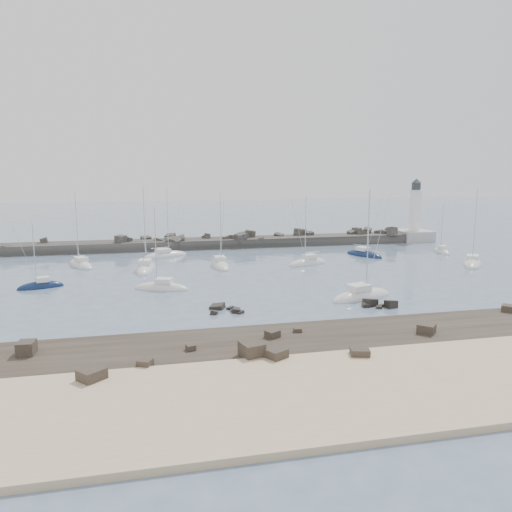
{
  "coord_description": "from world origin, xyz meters",
  "views": [
    {
      "loc": [
        -12.35,
        -63.31,
        15.85
      ],
      "look_at": [
        4.59,
        12.0,
        2.44
      ],
      "focal_mm": 35.0,
      "sensor_mm": 36.0,
      "label": 1
    }
  ],
  "objects_px": {
    "lighthouse": "(414,227)",
    "sailboat_6": "(220,266)",
    "sailboat_1": "(81,265)",
    "sailboat_4": "(165,256)",
    "sailboat_10": "(472,264)",
    "sailboat_2": "(41,287)",
    "sailboat_3": "(146,269)",
    "sailboat_5": "(162,288)",
    "sailboat_9": "(308,264)",
    "sailboat_7": "(361,297)",
    "sailboat_11": "(441,252)",
    "sailboat_8": "(364,255)"
  },
  "relations": [
    {
      "from": "sailboat_3",
      "to": "sailboat_5",
      "type": "bearing_deg",
      "value": -81.64
    },
    {
      "from": "sailboat_6",
      "to": "sailboat_11",
      "type": "height_order",
      "value": "sailboat_6"
    },
    {
      "from": "sailboat_1",
      "to": "sailboat_6",
      "type": "xyz_separation_m",
      "value": [
        22.61,
        -5.58,
        0.01
      ]
    },
    {
      "from": "sailboat_2",
      "to": "lighthouse",
      "type": "bearing_deg",
      "value": 22.61
    },
    {
      "from": "sailboat_2",
      "to": "sailboat_3",
      "type": "bearing_deg",
      "value": 33.37
    },
    {
      "from": "sailboat_4",
      "to": "lighthouse",
      "type": "bearing_deg",
      "value": 9.47
    },
    {
      "from": "sailboat_7",
      "to": "sailboat_9",
      "type": "distance_m",
      "value": 22.88
    },
    {
      "from": "sailboat_4",
      "to": "sailboat_7",
      "type": "relative_size",
      "value": 0.94
    },
    {
      "from": "lighthouse",
      "to": "sailboat_10",
      "type": "bearing_deg",
      "value": -101.07
    },
    {
      "from": "sailboat_2",
      "to": "sailboat_7",
      "type": "distance_m",
      "value": 42.78
    },
    {
      "from": "sailboat_5",
      "to": "sailboat_2",
      "type": "bearing_deg",
      "value": 164.2
    },
    {
      "from": "sailboat_8",
      "to": "sailboat_10",
      "type": "bearing_deg",
      "value": -41.32
    },
    {
      "from": "sailboat_3",
      "to": "sailboat_9",
      "type": "distance_m",
      "value": 26.89
    },
    {
      "from": "lighthouse",
      "to": "sailboat_3",
      "type": "distance_m",
      "value": 63.26
    },
    {
      "from": "sailboat_6",
      "to": "sailboat_5",
      "type": "bearing_deg",
      "value": -125.82
    },
    {
      "from": "sailboat_3",
      "to": "sailboat_7",
      "type": "height_order",
      "value": "sailboat_7"
    },
    {
      "from": "sailboat_2",
      "to": "sailboat_4",
      "type": "xyz_separation_m",
      "value": [
        17.57,
        21.25,
        -0.02
      ]
    },
    {
      "from": "sailboat_9",
      "to": "sailboat_10",
      "type": "xyz_separation_m",
      "value": [
        26.97,
        -6.35,
        -0.02
      ]
    },
    {
      "from": "sailboat_4",
      "to": "sailboat_7",
      "type": "bearing_deg",
      "value": -57.82
    },
    {
      "from": "sailboat_1",
      "to": "sailboat_5",
      "type": "height_order",
      "value": "sailboat_1"
    },
    {
      "from": "sailboat_10",
      "to": "sailboat_11",
      "type": "bearing_deg",
      "value": 80.26
    },
    {
      "from": "sailboat_2",
      "to": "sailboat_5",
      "type": "height_order",
      "value": "sailboat_5"
    },
    {
      "from": "sailboat_1",
      "to": "sailboat_7",
      "type": "bearing_deg",
      "value": -38.96
    },
    {
      "from": "sailboat_6",
      "to": "sailboat_11",
      "type": "bearing_deg",
      "value": 5.96
    },
    {
      "from": "sailboat_1",
      "to": "sailboat_4",
      "type": "relative_size",
      "value": 0.97
    },
    {
      "from": "sailboat_4",
      "to": "sailboat_11",
      "type": "height_order",
      "value": "sailboat_4"
    },
    {
      "from": "sailboat_4",
      "to": "sailboat_10",
      "type": "xyz_separation_m",
      "value": [
        50.22,
        -19.41,
        0.01
      ]
    },
    {
      "from": "lighthouse",
      "to": "sailboat_2",
      "type": "height_order",
      "value": "lighthouse"
    },
    {
      "from": "sailboat_5",
      "to": "sailboat_10",
      "type": "distance_m",
      "value": 52.22
    },
    {
      "from": "sailboat_3",
      "to": "sailboat_5",
      "type": "relative_size",
      "value": 1.19
    },
    {
      "from": "sailboat_10",
      "to": "sailboat_2",
      "type": "bearing_deg",
      "value": -178.44
    },
    {
      "from": "sailboat_7",
      "to": "sailboat_10",
      "type": "bearing_deg",
      "value": 30.89
    },
    {
      "from": "sailboat_9",
      "to": "lighthouse",
      "type": "bearing_deg",
      "value": 34.47
    },
    {
      "from": "sailboat_4",
      "to": "sailboat_7",
      "type": "height_order",
      "value": "sailboat_7"
    },
    {
      "from": "sailboat_7",
      "to": "sailboat_10",
      "type": "height_order",
      "value": "sailboat_7"
    },
    {
      "from": "lighthouse",
      "to": "sailboat_6",
      "type": "distance_m",
      "value": 51.95
    },
    {
      "from": "lighthouse",
      "to": "sailboat_2",
      "type": "distance_m",
      "value": 79.58
    },
    {
      "from": "lighthouse",
      "to": "sailboat_5",
      "type": "relative_size",
      "value": 1.22
    },
    {
      "from": "sailboat_6",
      "to": "sailboat_11",
      "type": "xyz_separation_m",
      "value": [
        43.84,
        4.57,
        -0.01
      ]
    },
    {
      "from": "sailboat_1",
      "to": "sailboat_8",
      "type": "distance_m",
      "value": 50.38
    },
    {
      "from": "sailboat_3",
      "to": "sailboat_6",
      "type": "height_order",
      "value": "sailboat_3"
    },
    {
      "from": "sailboat_6",
      "to": "sailboat_4",
      "type": "bearing_deg",
      "value": 125.67
    },
    {
      "from": "sailboat_6",
      "to": "sailboat_8",
      "type": "height_order",
      "value": "sailboat_6"
    },
    {
      "from": "sailboat_5",
      "to": "sailboat_11",
      "type": "xyz_separation_m",
      "value": [
        53.92,
        18.54,
        0.0
      ]
    },
    {
      "from": "sailboat_2",
      "to": "sailboat_11",
      "type": "bearing_deg",
      "value": 11.34
    },
    {
      "from": "sailboat_3",
      "to": "sailboat_9",
      "type": "height_order",
      "value": "sailboat_3"
    },
    {
      "from": "sailboat_8",
      "to": "sailboat_9",
      "type": "height_order",
      "value": "sailboat_8"
    },
    {
      "from": "lighthouse",
      "to": "sailboat_1",
      "type": "xyz_separation_m",
      "value": [
        -69.97,
        -15.54,
        -2.95
      ]
    },
    {
      "from": "lighthouse",
      "to": "sailboat_4",
      "type": "relative_size",
      "value": 1.06
    },
    {
      "from": "sailboat_1",
      "to": "sailboat_11",
      "type": "xyz_separation_m",
      "value": [
        66.45,
        -1.01,
        -0.0
      ]
    }
  ]
}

